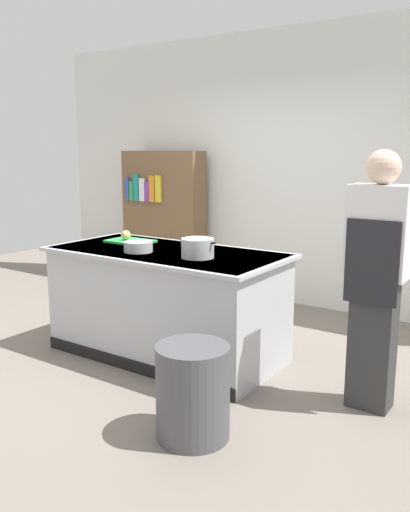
# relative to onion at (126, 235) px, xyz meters

# --- Properties ---
(ground_plane) EXTENTS (10.00, 10.00, 0.00)m
(ground_plane) POSITION_rel_onion_xyz_m (0.55, -0.12, -0.96)
(ground_plane) COLOR slate
(back_wall) EXTENTS (6.40, 0.12, 3.00)m
(back_wall) POSITION_rel_onion_xyz_m (0.55, 1.98, 0.54)
(back_wall) COLOR white
(back_wall) RESTS_ON ground_plane
(counter_island) EXTENTS (1.98, 0.98, 0.90)m
(counter_island) POSITION_rel_onion_xyz_m (0.55, -0.12, -0.50)
(counter_island) COLOR #B7BABF
(counter_island) RESTS_ON ground_plane
(cutting_board) EXTENTS (0.40, 0.28, 0.02)m
(cutting_board) POSITION_rel_onion_xyz_m (0.03, 0.02, -0.05)
(cutting_board) COLOR green
(cutting_board) RESTS_ON counter_island
(onion) EXTENTS (0.09, 0.09, 0.09)m
(onion) POSITION_rel_onion_xyz_m (0.00, 0.00, 0.00)
(onion) COLOR tan
(onion) RESTS_ON cutting_board
(stock_pot) EXTENTS (0.32, 0.25, 0.15)m
(stock_pot) POSITION_rel_onion_xyz_m (0.94, -0.21, 0.01)
(stock_pot) COLOR #B7BABF
(stock_pot) RESTS_ON counter_island
(mixing_bowl) EXTENTS (0.23, 0.23, 0.08)m
(mixing_bowl) POSITION_rel_onion_xyz_m (0.40, -0.29, -0.02)
(mixing_bowl) COLOR #B7BABF
(mixing_bowl) RESTS_ON counter_island
(juice_cup) EXTENTS (0.07, 0.07, 0.10)m
(juice_cup) POSITION_rel_onion_xyz_m (0.67, 0.11, -0.01)
(juice_cup) COLOR yellow
(juice_cup) RESTS_ON counter_island
(trash_bin) EXTENTS (0.45, 0.45, 0.58)m
(trash_bin) POSITION_rel_onion_xyz_m (1.51, -1.09, -0.67)
(trash_bin) COLOR #4C4C51
(trash_bin) RESTS_ON ground_plane
(person_chef) EXTENTS (0.38, 0.25, 1.72)m
(person_chef) POSITION_rel_onion_xyz_m (2.27, -0.10, -0.05)
(person_chef) COLOR #323232
(person_chef) RESTS_ON ground_plane
(bookshelf) EXTENTS (1.10, 0.31, 1.70)m
(bookshelf) POSITION_rel_onion_xyz_m (-0.91, 1.68, -0.11)
(bookshelf) COLOR brown
(bookshelf) RESTS_ON ground_plane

